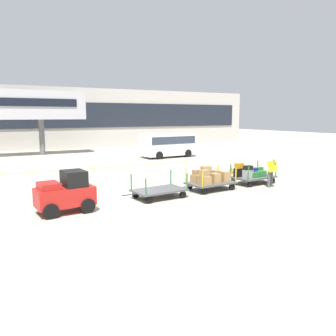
% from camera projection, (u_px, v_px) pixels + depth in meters
% --- Properties ---
extents(ground_plane, '(120.00, 120.00, 0.00)m').
position_uv_depth(ground_plane, '(116.00, 201.00, 14.87)').
color(ground_plane, '#A8A08E').
extents(apron_lead_line, '(14.97, 1.33, 0.01)m').
position_uv_depth(apron_lead_line, '(92.00, 168.00, 23.93)').
color(apron_lead_line, yellow).
rests_on(apron_lead_line, ground_plane).
extents(terminal_building, '(56.57, 2.51, 6.72)m').
position_uv_depth(terminal_building, '(28.00, 118.00, 36.75)').
color(terminal_building, '#BCB7AD').
rests_on(terminal_building, ground_plane).
extents(baggage_tug, '(2.18, 1.37, 1.58)m').
position_uv_depth(baggage_tug, '(66.00, 193.00, 12.96)').
color(baggage_tug, red).
rests_on(baggage_tug, ground_plane).
extents(baggage_cart_lead, '(3.05, 1.57, 1.10)m').
position_uv_depth(baggage_cart_lead, '(159.00, 190.00, 15.30)').
color(baggage_cart_lead, '#4C4C4F').
rests_on(baggage_cart_lead, ground_plane).
extents(baggage_cart_middle, '(3.05, 1.57, 1.16)m').
position_uv_depth(baggage_cart_middle, '(210.00, 179.00, 16.90)').
color(baggage_cart_middle, '#4C4C4F').
rests_on(baggage_cart_middle, ground_plane).
extents(baggage_cart_tail, '(3.05, 1.57, 1.14)m').
position_uv_depth(baggage_cart_tail, '(251.00, 174.00, 18.53)').
color(baggage_cart_tail, '#4C4C4F').
rests_on(baggage_cart_tail, ground_plane).
extents(baggage_handler, '(0.46, 0.48, 1.56)m').
position_uv_depth(baggage_handler, '(272.00, 171.00, 17.52)').
color(baggage_handler, '#4C4C4C').
rests_on(baggage_handler, ground_plane).
extents(shuttle_van, '(4.89, 2.17, 2.10)m').
position_uv_depth(shuttle_van, '(168.00, 143.00, 30.33)').
color(shuttle_van, white).
rests_on(shuttle_van, ground_plane).
extents(safety_cone_far, '(0.36, 0.36, 0.55)m').
position_uv_depth(safety_cone_far, '(231.00, 170.00, 21.70)').
color(safety_cone_far, '#EA590F').
rests_on(safety_cone_far, ground_plane).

